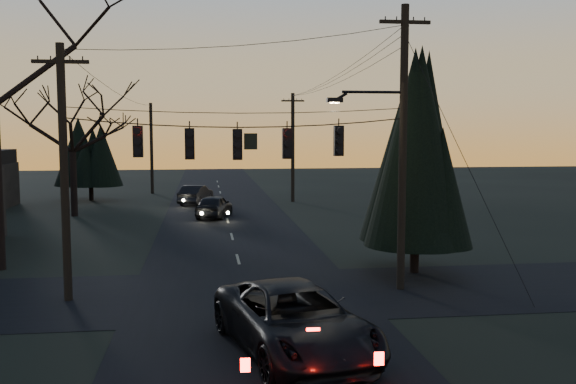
{
  "coord_description": "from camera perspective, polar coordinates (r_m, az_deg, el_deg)",
  "views": [
    {
      "loc": [
        -1.44,
        -11.81,
        5.74
      ],
      "look_at": [
        1.21,
        8.34,
        3.73
      ],
      "focal_mm": 40.0,
      "sensor_mm": 36.0,
      "label": 1
    }
  ],
  "objects": [
    {
      "name": "sedan_oncoming_b",
      "position": [
        49.33,
        -8.19,
        -0.25
      ],
      "size": [
        2.76,
        4.62,
        1.44
      ],
      "primitive_type": "imported",
      "rotation": [
        0.0,
        0.0,
        2.84
      ],
      "color": "black",
      "rests_on": "ground"
    },
    {
      "name": "cross_road",
      "position": [
        22.6,
        -3.65,
        -9.05
      ],
      "size": [
        60.0,
        7.0,
        0.02
      ],
      "primitive_type": "cube",
      "color": "black",
      "rests_on": "ground"
    },
    {
      "name": "bare_tree_dist",
      "position": [
        44.18,
        -18.67,
        5.57
      ],
      "size": [
        6.77,
        6.77,
        8.46
      ],
      "color": "black",
      "rests_on": "ground"
    },
    {
      "name": "utility_pole_left",
      "position": [
        23.01,
        -18.92,
        -9.1
      ],
      "size": [
        1.8,
        0.3,
        8.5
      ],
      "primitive_type": null,
      "color": "black",
      "rests_on": "ground"
    },
    {
      "name": "evergreen_right",
      "position": [
        25.75,
        11.34,
        3.14
      ],
      "size": [
        3.96,
        3.96,
        8.13
      ],
      "color": "black",
      "rests_on": "ground"
    },
    {
      "name": "evergreen_dist",
      "position": [
        53.65,
        -17.18,
        3.15
      ],
      "size": [
        4.03,
        4.03,
        6.08
      ],
      "color": "black",
      "rests_on": "ground"
    },
    {
      "name": "main_road",
      "position": [
        32.36,
        -4.85,
        -4.57
      ],
      "size": [
        8.0,
        120.0,
        0.02
      ],
      "primitive_type": "cube",
      "color": "black",
      "rests_on": "ground"
    },
    {
      "name": "utility_pole_right",
      "position": [
        23.6,
        9.95,
        -8.51
      ],
      "size": [
        5.0,
        0.3,
        10.0
      ],
      "primitive_type": null,
      "color": "black",
      "rests_on": "ground"
    },
    {
      "name": "utility_pole_far_l",
      "position": [
        58.27,
        -11.96,
        -0.13
      ],
      "size": [
        0.3,
        0.3,
        8.0
      ],
      "primitive_type": null,
      "color": "black",
      "rests_on": "ground"
    },
    {
      "name": "span_signal_assembly",
      "position": [
        21.85,
        -4.36,
        4.41
      ],
      "size": [
        11.5,
        0.44,
        1.55
      ],
      "color": "black",
      "rests_on": "ground"
    },
    {
      "name": "sedan_oncoming_a",
      "position": [
        41.72,
        -6.57,
        -1.27
      ],
      "size": [
        2.78,
        4.64,
        1.48
      ],
      "primitive_type": "imported",
      "rotation": [
        0.0,
        0.0,
        2.89
      ],
      "color": "black",
      "rests_on": "ground"
    },
    {
      "name": "suv_near",
      "position": [
        16.64,
        0.58,
        -11.38
      ],
      "size": [
        4.23,
        6.73,
        1.73
      ],
      "primitive_type": "imported",
      "rotation": [
        0.0,
        0.0,
        0.23
      ],
      "color": "black",
      "rests_on": "ground"
    },
    {
      "name": "utility_pole_far_r",
      "position": [
        50.62,
        0.42,
        -0.86
      ],
      "size": [
        1.8,
        0.3,
        8.5
      ],
      "primitive_type": null,
      "color": "black",
      "rests_on": "ground"
    }
  ]
}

